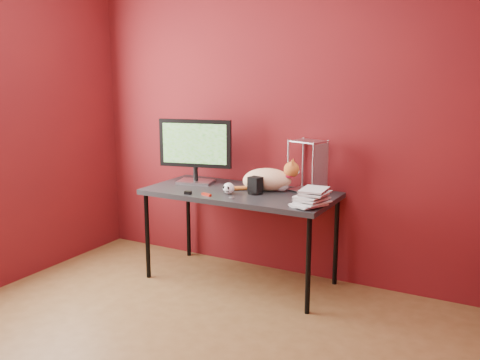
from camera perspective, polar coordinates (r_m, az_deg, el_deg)
The scene contains 11 objects.
room at distance 2.88m, azimuth -10.42°, elevation 6.60°, with size 3.52×3.52×2.61m.
desk at distance 4.22m, azimuth 0.02°, elevation -1.84°, with size 1.50×0.70×0.75m.
monitor at distance 4.46m, azimuth -4.80°, elevation 3.43°, with size 0.61×0.26×0.54m.
cat at distance 4.22m, azimuth 3.02°, elevation 0.09°, with size 0.53×0.32×0.26m.
skull_mug at distance 4.10m, azimuth -1.22°, elevation -0.89°, with size 0.09×0.09×0.09m.
speaker at distance 4.11m, azimuth 1.64°, elevation -0.64°, with size 0.12×0.12×0.13m.
book_stack at distance 3.73m, azimuth 6.92°, elevation 7.87°, with size 0.26×0.28×1.39m.
wire_rack at distance 4.19m, azimuth 7.23°, elevation 1.51°, with size 0.28×0.25×0.41m.
pocket_knife at distance 4.06m, azimuth -3.60°, elevation -1.56°, with size 0.09×0.02×0.02m, color #A51A0C.
black_gadget at distance 4.12m, azimuth -5.58°, elevation -1.36°, with size 0.05×0.03×0.03m, color black.
washer at distance 3.99m, azimuth -0.89°, elevation -1.87°, with size 0.04×0.04×0.00m, color #A8A8AD.
Camera 1 is at (1.80, -2.24, 1.70)m, focal length 40.00 mm.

